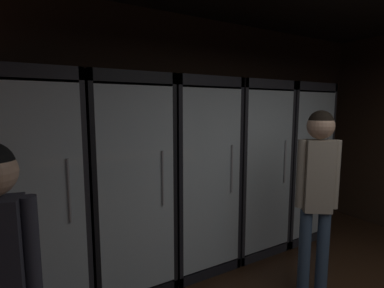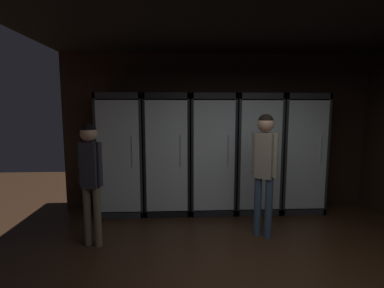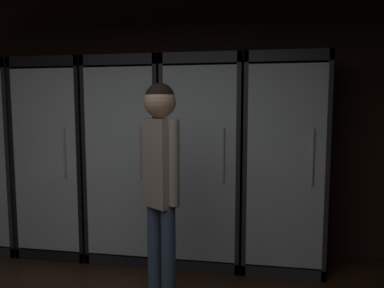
{
  "view_description": "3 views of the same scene",
  "coord_description": "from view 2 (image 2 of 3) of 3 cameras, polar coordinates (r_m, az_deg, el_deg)",
  "views": [
    {
      "loc": [
        -1.92,
        0.04,
        1.77
      ],
      "look_at": [
        -0.4,
        2.67,
        1.38
      ],
      "focal_mm": 26.9,
      "sensor_mm": 36.0,
      "label": 1
    },
    {
      "loc": [
        -0.93,
        -2.22,
        1.82
      ],
      "look_at": [
        -0.69,
        2.63,
        1.21
      ],
      "focal_mm": 26.61,
      "sensor_mm": 36.0,
      "label": 2
    },
    {
      "loc": [
        0.92,
        -0.83,
        1.56
      ],
      "look_at": [
        0.39,
        2.3,
        1.24
      ],
      "focal_mm": 32.99,
      "sensor_mm": 36.0,
      "label": 3
    }
  ],
  "objects": [
    {
      "name": "cooler_right",
      "position": [
        5.19,
        12.56,
        -2.04
      ],
      "size": [
        0.76,
        0.64,
        2.07
      ],
      "color": "#2B2B30",
      "rests_on": "ground"
    },
    {
      "name": "shopper_far",
      "position": [
        3.92,
        -19.71,
        -4.68
      ],
      "size": [
        0.33,
        0.22,
        1.63
      ],
      "color": "#72604C",
      "rests_on": "ground"
    },
    {
      "name": "cooler_left",
      "position": [
        5.0,
        -4.94,
        -2.11
      ],
      "size": [
        0.76,
        0.64,
        2.07
      ],
      "color": "black",
      "rests_on": "ground"
    },
    {
      "name": "cooler_far_right",
      "position": [
        5.45,
        20.52,
        -1.84
      ],
      "size": [
        0.76,
        0.64,
        2.07
      ],
      "color": "#2B2B30",
      "rests_on": "ground"
    },
    {
      "name": "cooler_center",
      "position": [
        5.04,
        3.97,
        -2.12
      ],
      "size": [
        0.76,
        0.64,
        2.07
      ],
      "color": "black",
      "rests_on": "ground"
    },
    {
      "name": "cooler_far_left",
      "position": [
        5.09,
        -13.76,
        -2.13
      ],
      "size": [
        0.76,
        0.64,
        2.07
      ],
      "color": "#2B2B30",
      "rests_on": "ground"
    },
    {
      "name": "ceiling_panel",
      "position": [
        3.5,
        13.87,
        23.71
      ],
      "size": [
        6.0,
        8.0,
        0.06
      ],
      "primitive_type": "cube",
      "color": "black",
      "rests_on": "wall_back"
    },
    {
      "name": "wall_back",
      "position": [
        5.35,
        7.17,
        2.57
      ],
      "size": [
        6.0,
        0.06,
        2.8
      ],
      "primitive_type": "cube",
      "color": "black",
      "rests_on": "ground"
    },
    {
      "name": "shopper_near",
      "position": [
        4.09,
        14.34,
        -3.11
      ],
      "size": [
        0.31,
        0.27,
        1.75
      ],
      "color": "#384C66",
      "rests_on": "ground"
    }
  ]
}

